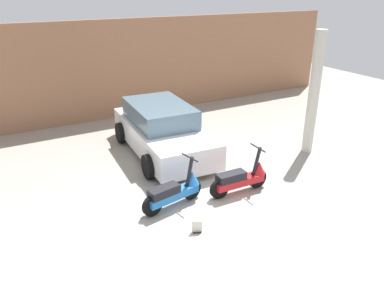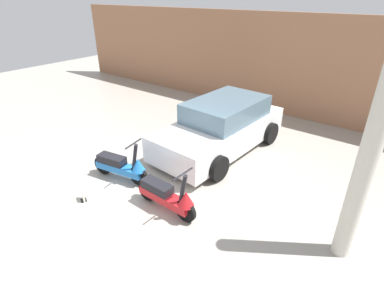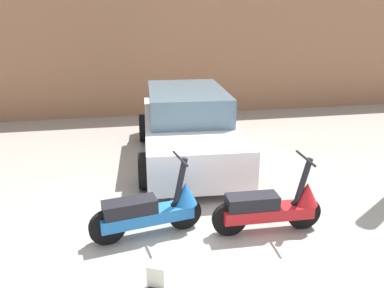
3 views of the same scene
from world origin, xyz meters
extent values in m
plane|color=#9E998E|center=(0.00, 0.00, 0.00)|extent=(28.00, 28.00, 0.00)
cube|color=#9E6B4C|center=(0.00, 7.14, 1.71)|extent=(19.60, 0.12, 3.42)
cylinder|color=black|center=(-0.10, 0.79, 0.24)|extent=(0.48, 0.16, 0.47)
cylinder|color=black|center=(-1.14, 0.61, 0.24)|extent=(0.48, 0.16, 0.47)
cube|color=#1E66B2|center=(-0.62, 0.70, 0.30)|extent=(1.27, 0.50, 0.17)
cube|color=black|center=(-0.84, 0.66, 0.47)|extent=(0.73, 0.39, 0.19)
cylinder|color=black|center=(-0.15, 0.78, 0.71)|extent=(0.23, 0.12, 0.67)
cylinder|color=black|center=(-0.15, 0.78, 1.05)|extent=(0.13, 0.55, 0.03)
cone|color=#1E66B2|center=(-0.08, 0.80, 0.53)|extent=(0.37, 0.37, 0.31)
cylinder|color=black|center=(1.52, 0.49, 0.24)|extent=(0.48, 0.09, 0.47)
cylinder|color=black|center=(0.47, 0.52, 0.24)|extent=(0.48, 0.09, 0.47)
cube|color=#B2191E|center=(0.99, 0.50, 0.30)|extent=(1.24, 0.32, 0.16)
cube|color=black|center=(0.77, 0.51, 0.47)|extent=(0.70, 0.29, 0.19)
cylinder|color=black|center=(1.46, 0.49, 0.71)|extent=(0.22, 0.09, 0.67)
cylinder|color=black|center=(1.46, 0.49, 1.05)|extent=(0.05, 0.55, 0.03)
cone|color=#B2191E|center=(1.53, 0.49, 0.53)|extent=(0.33, 0.33, 0.31)
cube|color=white|center=(0.42, 3.40, 0.52)|extent=(1.96, 4.22, 0.69)
cube|color=slate|center=(0.44, 3.65, 1.13)|extent=(1.65, 2.39, 0.54)
cylinder|color=black|center=(1.23, 2.07, 0.31)|extent=(0.25, 0.64, 0.63)
cylinder|color=black|center=(-0.54, 2.18, 0.31)|extent=(0.25, 0.64, 0.63)
cylinder|color=black|center=(1.39, 4.62, 0.31)|extent=(0.25, 0.64, 0.63)
cylinder|color=black|center=(-0.39, 4.73, 0.31)|extent=(0.25, 0.64, 0.63)
cube|color=black|center=(-0.61, -0.35, 0.01)|extent=(0.20, 0.18, 0.01)
cube|color=silver|center=(-0.61, -0.35, 0.13)|extent=(0.19, 0.11, 0.26)
camera|label=1|loc=(-3.64, -5.62, 4.48)|focal=35.00mm
camera|label=2|loc=(4.37, -3.05, 4.00)|focal=28.00mm
camera|label=3|loc=(-0.84, -3.71, 2.83)|focal=35.00mm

